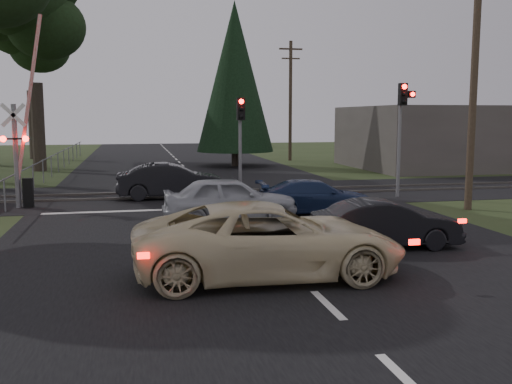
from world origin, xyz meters
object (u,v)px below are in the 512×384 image
object	(u,v)px
utility_pole_mid	(290,98)
dark_hatchback	(386,224)
crossing_signal	(22,152)
traffic_signal_center	(241,130)
dark_car_far	(171,181)
cream_coupe	(269,240)
utility_pole_far	(234,105)
traffic_signal_right	(402,117)
silver_car	(230,199)
blue_sedan	(315,197)
utility_pole_near	(474,77)

from	to	relation	value
utility_pole_mid	dark_hatchback	xyz separation A→B (m)	(-5.54, -29.00, -4.11)
crossing_signal	utility_pole_mid	world-z (taller)	utility_pole_mid
traffic_signal_center	dark_car_far	size ratio (longest dim) A/B	0.94
traffic_signal_center	dark_car_far	xyz separation A→B (m)	(-2.83, 0.47, -2.08)
cream_coupe	dark_car_far	distance (m)	12.21
utility_pole_far	dark_car_far	distance (m)	45.23
traffic_signal_right	cream_coupe	bearing A→B (deg)	-127.87
traffic_signal_center	silver_car	xyz separation A→B (m)	(-1.34, -5.27, -2.08)
utility_pole_mid	utility_pole_far	bearing A→B (deg)	90.00
crossing_signal	cream_coupe	bearing A→B (deg)	-58.25
crossing_signal	utility_pole_far	distance (m)	47.96
blue_sedan	traffic_signal_center	bearing A→B (deg)	26.41
traffic_signal_right	utility_pole_mid	distance (m)	20.60
traffic_signal_center	utility_pole_far	distance (m)	44.99
cream_coupe	crossing_signal	bearing A→B (deg)	33.67
crossing_signal	traffic_signal_center	bearing A→B (deg)	6.15
traffic_signal_center	silver_car	bearing A→B (deg)	-104.30
utility_pole_near	dark_car_far	bearing A→B (deg)	153.50
utility_pole_mid	dark_car_far	distance (m)	21.86
utility_pole_near	silver_car	distance (m)	9.72
traffic_signal_center	blue_sedan	distance (m)	5.18
utility_pole_far	blue_sedan	distance (m)	49.14
utility_pole_near	dark_hatchback	bearing A→B (deg)	-137.91
traffic_signal_center	utility_pole_near	bearing A→B (deg)	-31.95
traffic_signal_right	silver_car	bearing A→B (deg)	-152.72
utility_pole_mid	blue_sedan	distance (m)	24.66
traffic_signal_right	traffic_signal_center	distance (m)	6.68
crossing_signal	utility_pole_far	size ratio (longest dim) A/B	0.77
blue_sedan	dark_car_far	distance (m)	6.67
blue_sedan	dark_car_far	world-z (taller)	dark_car_far
cream_coupe	dark_car_far	bearing A→B (deg)	7.71
crossing_signal	traffic_signal_right	size ratio (longest dim) A/B	1.48
traffic_signal_center	traffic_signal_right	bearing A→B (deg)	-10.41
traffic_signal_right	blue_sedan	size ratio (longest dim) A/B	1.17
utility_pole_far	cream_coupe	distance (m)	56.87
traffic_signal_right	dark_hatchback	size ratio (longest dim) A/B	1.26
utility_pole_near	traffic_signal_center	bearing A→B (deg)	148.05
utility_pole_far	dark_hatchback	size ratio (longest dim) A/B	2.42
utility_pole_mid	dark_hatchback	distance (m)	29.81
dark_car_far	dark_hatchback	bearing A→B (deg)	-154.05
utility_pole_near	utility_pole_mid	xyz separation A→B (m)	(0.00, 24.00, 0.00)
utility_pole_near	utility_pole_mid	bearing A→B (deg)	90.00
dark_car_far	utility_pole_mid	bearing A→B (deg)	-28.06
traffic_signal_center	silver_car	world-z (taller)	traffic_signal_center
utility_pole_far	silver_car	world-z (taller)	utility_pole_far
crossing_signal	traffic_signal_right	distance (m)	14.88
traffic_signal_center	cream_coupe	xyz separation A→B (m)	(-1.60, -11.68, -2.02)
utility_pole_mid	dark_hatchback	world-z (taller)	utility_pole_mid
dark_car_far	utility_pole_far	bearing A→B (deg)	-12.59
utility_pole_mid	blue_sedan	world-z (taller)	utility_pole_mid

